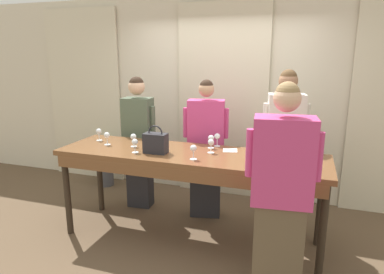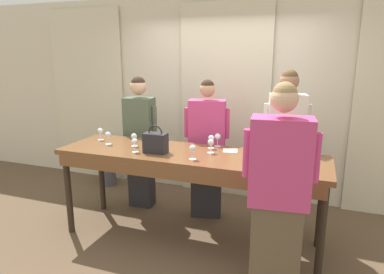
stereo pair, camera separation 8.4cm
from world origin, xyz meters
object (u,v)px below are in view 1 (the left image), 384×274
wine_glass_front_left (99,132)px  wine_glass_center_mid (211,143)px  wine_glass_back_mid (193,149)px  wine_glass_near_host (255,146)px  wine_glass_center_right (211,139)px  host_pouring (281,197)px  handbag (156,143)px  tasting_bar (189,162)px  wine_bottle (309,144)px  potted_plant (105,161)px  wine_glass_back_right (310,159)px  wine_glass_front_right (217,137)px  wine_glass_back_left (133,137)px  guest_cream_sweater (284,149)px  guest_olive_jacket (139,141)px  wine_glass_center_left (107,136)px  wine_glass_front_mid (135,143)px  guest_pink_top (205,149)px

wine_glass_front_left → wine_glass_center_mid: (1.40, -0.08, 0.00)m
wine_glass_back_mid → wine_glass_near_host: size_ratio=1.00×
wine_glass_center_right → host_pouring: bearing=-48.1°
handbag → wine_glass_near_host: handbag is taller
wine_glass_back_mid → wine_glass_front_left: bearing=164.9°
tasting_bar → wine_bottle: size_ratio=8.69×
wine_glass_near_host → potted_plant: bearing=157.3°
wine_glass_center_mid → wine_glass_back_right: bearing=-14.4°
wine_glass_front_left → wine_glass_back_right: size_ratio=1.00×
tasting_bar → wine_glass_back_mid: size_ratio=19.30×
wine_glass_front_right → potted_plant: (-1.98, 0.76, -0.71)m
wine_bottle → tasting_bar: bearing=-164.1°
wine_glass_back_left → guest_cream_sweater: 1.70m
wine_glass_back_right → wine_glass_near_host: size_ratio=1.00×
wine_glass_front_left → guest_cream_sweater: (2.11, 0.47, -0.15)m
wine_bottle → wine_glass_center_mid: 1.00m
wine_glass_near_host → wine_bottle: bearing=24.4°
wine_glass_center_mid → guest_olive_jacket: bearing=154.2°
tasting_bar → wine_glass_center_left: size_ratio=19.30×
wine_glass_center_mid → tasting_bar: bearing=-157.3°
tasting_bar → host_pouring: (0.99, -0.65, 0.01)m
wine_glass_front_mid → wine_glass_near_host: bearing=12.1°
wine_glass_front_mid → wine_glass_back_right: 1.74m
wine_glass_near_host → host_pouring: (0.32, -0.76, -0.19)m
wine_glass_front_left → tasting_bar: bearing=-7.9°
wine_glass_front_right → guest_pink_top: (-0.21, 0.27, -0.23)m
wine_glass_center_left → wine_glass_center_right: (1.16, 0.25, 0.00)m
wine_glass_back_right → guest_cream_sweater: (-0.27, 0.80, -0.15)m
wine_glass_center_right → potted_plant: wine_glass_center_right is taller
wine_bottle → wine_glass_back_left: size_ratio=2.22×
wine_glass_center_right → wine_glass_back_mid: bearing=-96.6°
wine_glass_front_right → guest_olive_jacket: 1.17m
guest_cream_sweater → wine_glass_front_right: bearing=-159.5°
wine_glass_front_left → potted_plant: bearing=121.1°
guest_pink_top → wine_glass_front_right: bearing=-51.3°
wine_glass_front_right → wine_glass_center_mid: size_ratio=1.00×
wine_glass_front_mid → wine_glass_front_right: same height
guest_pink_top → potted_plant: bearing=164.4°
wine_glass_back_left → host_pouring: 1.81m
wine_glass_center_right → wine_glass_back_right: (1.03, -0.43, 0.00)m
wine_glass_front_right → guest_pink_top: 0.41m
wine_glass_center_right → wine_glass_back_left: (-0.83, -0.21, -0.00)m
wine_glass_back_right → tasting_bar: bearing=172.2°
wine_glass_front_right → wine_glass_back_left: same height
wine_glass_center_left → wine_glass_front_mid: bearing=-21.3°
wine_glass_center_mid → guest_olive_jacket: (-1.13, 0.54, -0.20)m
wine_glass_near_host → wine_glass_center_right: bearing=162.4°
wine_bottle → wine_glass_center_right: 1.02m
wine_glass_front_mid → guest_pink_top: guest_pink_top is taller
guest_olive_jacket → host_pouring: host_pouring is taller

